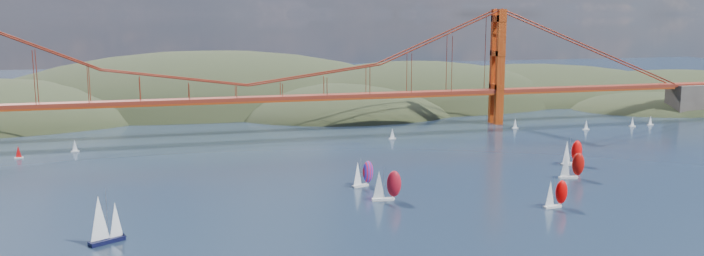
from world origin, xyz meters
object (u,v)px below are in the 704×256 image
object	(u,v)px
racer_1	(556,193)
racer_rwb	(363,173)
racer_0	(386,185)
racer_3	(571,152)
sloop_navy	(104,220)
racer_2	(572,165)

from	to	relation	value
racer_1	racer_rwb	xyz separation A→B (m)	(-44.53, 36.65, 0.15)
racer_0	racer_1	xyz separation A→B (m)	(42.62, -19.25, -0.59)
racer_3	racer_rwb	xyz separation A→B (m)	(-79.69, -10.03, -0.42)
sloop_navy	racer_1	xyz separation A→B (m)	(117.11, -1.12, -1.66)
sloop_navy	racer_2	bearing A→B (deg)	-19.28
racer_0	sloop_navy	bearing A→B (deg)	-160.06
sloop_navy	racer_2	xyz separation A→B (m)	(140.59, 27.46, -1.16)
sloop_navy	racer_rwb	xyz separation A→B (m)	(72.58, 35.52, -1.51)
racer_1	racer_2	distance (m)	36.99
sloop_navy	racer_0	xyz separation A→B (m)	(74.49, 18.13, -1.07)
racer_0	racer_2	distance (m)	66.75
racer_2	racer_1	bearing A→B (deg)	-122.53
sloop_navy	racer_0	world-z (taller)	sloop_navy
racer_0	racer_1	size ratio (longest dim) A/B	1.15
sloop_navy	racer_0	bearing A→B (deg)	-16.65
racer_1	racer_3	xyz separation A→B (m)	(35.16, 46.68, 0.57)
racer_1	racer_2	size ratio (longest dim) A/B	0.89
sloop_navy	racer_2	size ratio (longest dim) A/B	1.34
racer_0	racer_rwb	xyz separation A→B (m)	(-1.91, 17.39, -0.44)
racer_0	racer_3	xyz separation A→B (m)	(77.78, 27.42, -0.03)
racer_3	racer_rwb	size ratio (longest dim) A/B	1.10
racer_2	racer_rwb	world-z (taller)	racer_2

